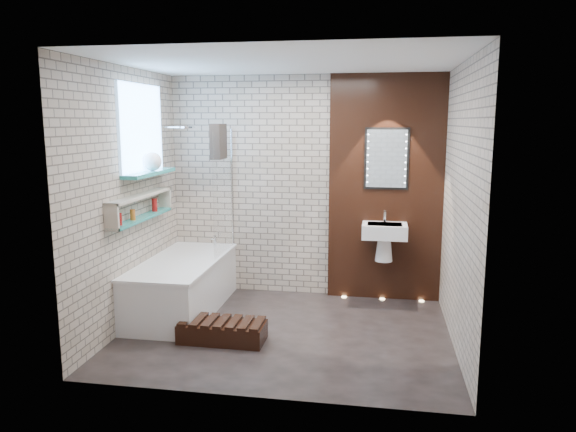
% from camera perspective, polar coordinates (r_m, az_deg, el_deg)
% --- Properties ---
extents(ground, '(3.20, 3.20, 0.00)m').
position_cam_1_polar(ground, '(5.52, -0.26, -12.11)').
color(ground, black).
rests_on(ground, ground).
extents(room_shell, '(3.24, 3.20, 2.60)m').
position_cam_1_polar(room_shell, '(5.17, -0.28, 1.35)').
color(room_shell, '#A19180').
rests_on(room_shell, ground).
extents(walnut_panel, '(1.30, 0.06, 2.60)m').
position_cam_1_polar(walnut_panel, '(6.36, 10.18, 2.80)').
color(walnut_panel, black).
rests_on(walnut_panel, ground).
extents(clerestory_window, '(0.18, 1.00, 0.94)m').
position_cam_1_polar(clerestory_window, '(5.92, -14.96, 7.95)').
color(clerestory_window, '#7FADE0').
rests_on(clerestory_window, room_shell).
extents(display_niche, '(0.14, 1.30, 0.26)m').
position_cam_1_polar(display_niche, '(5.79, -15.11, 0.92)').
color(display_niche, teal).
rests_on(display_niche, room_shell).
extents(bathtub, '(0.79, 1.74, 0.70)m').
position_cam_1_polar(bathtub, '(6.14, -10.95, -7.11)').
color(bathtub, white).
rests_on(bathtub, ground).
extents(bath_screen, '(0.01, 0.78, 1.40)m').
position_cam_1_polar(bath_screen, '(6.23, -6.78, 2.56)').
color(bath_screen, white).
rests_on(bath_screen, bathtub).
extents(towel, '(0.11, 0.29, 0.38)m').
position_cam_1_polar(towel, '(6.04, -7.30, 7.74)').
color(towel, black).
rests_on(towel, bath_screen).
extents(shower_head, '(0.18, 0.18, 0.02)m').
position_cam_1_polar(shower_head, '(6.37, -10.52, 9.12)').
color(shower_head, silver).
rests_on(shower_head, room_shell).
extents(washbasin, '(0.50, 0.36, 0.58)m').
position_cam_1_polar(washbasin, '(6.25, 10.05, -2.07)').
color(washbasin, white).
rests_on(washbasin, walnut_panel).
extents(led_mirror, '(0.50, 0.02, 0.70)m').
position_cam_1_polar(led_mirror, '(6.29, 10.28, 5.92)').
color(led_mirror, black).
rests_on(led_mirror, walnut_panel).
extents(walnut_step, '(0.81, 0.37, 0.18)m').
position_cam_1_polar(walnut_step, '(5.33, -6.88, -11.95)').
color(walnut_step, black).
rests_on(walnut_step, ground).
extents(niche_bottles, '(0.06, 0.88, 0.14)m').
position_cam_1_polar(niche_bottles, '(5.75, -15.30, 0.48)').
color(niche_bottles, maroon).
rests_on(niche_bottles, display_niche).
extents(sill_vases, '(0.20, 0.20, 0.20)m').
position_cam_1_polar(sill_vases, '(5.96, -14.02, 5.56)').
color(sill_vases, white).
rests_on(sill_vases, clerestory_window).
extents(floor_uplights, '(0.96, 0.06, 0.01)m').
position_cam_1_polar(floor_uplights, '(6.57, 9.84, -8.54)').
color(floor_uplights, '#FFD899').
rests_on(floor_uplights, ground).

